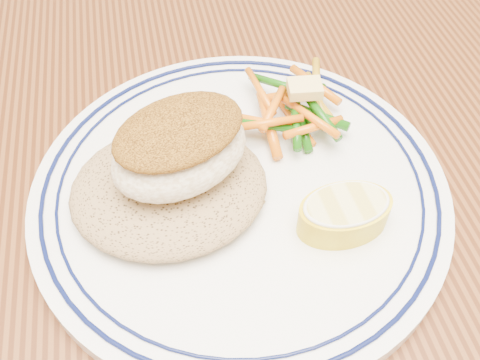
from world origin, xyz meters
name	(u,v)px	position (x,y,z in m)	size (l,w,h in m)	color
dining_table	(282,266)	(0.00, 0.00, 0.65)	(1.50, 0.90, 0.75)	#45200D
plate	(240,190)	(-0.04, 0.01, 0.76)	(0.29, 0.29, 0.02)	white
rice_pilaf	(169,185)	(-0.08, 0.01, 0.78)	(0.13, 0.12, 0.03)	olive
fish_fillet	(180,147)	(-0.07, 0.01, 0.81)	(0.11, 0.10, 0.05)	#FAEDCE
vegetable_pile	(296,109)	(0.02, 0.06, 0.78)	(0.09, 0.10, 0.03)	orange
butter_pat	(305,88)	(0.02, 0.06, 0.80)	(0.02, 0.02, 0.01)	#F6D678
lemon_wedge	(344,213)	(0.02, -0.04, 0.78)	(0.06, 0.06, 0.02)	yellow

